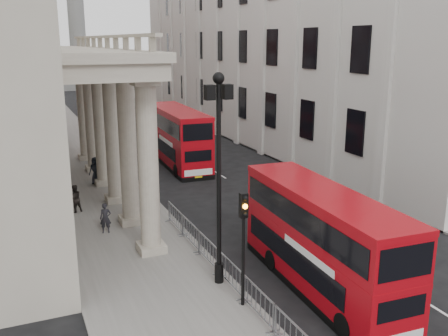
{
  "coord_description": "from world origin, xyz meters",
  "views": [
    {
      "loc": [
        -7.65,
        -12.89,
        9.56
      ],
      "look_at": [
        2.51,
        10.71,
        2.96
      ],
      "focal_mm": 40.0,
      "sensor_mm": 36.0,
      "label": 1
    }
  ],
  "objects_px": {
    "bus_far": "(178,136)",
    "pedestrian_a": "(105,218)",
    "bus_near": "(322,239)",
    "traffic_light": "(244,229)",
    "pedestrian_c": "(96,170)",
    "lamp_post_mid": "(126,112)",
    "monument_column": "(75,6)",
    "lamp_post_north": "(89,91)",
    "pedestrian_b": "(75,199)",
    "lamp_post_south": "(219,167)"
  },
  "relations": [
    {
      "from": "lamp_post_mid",
      "to": "bus_near",
      "type": "relative_size",
      "value": 0.88
    },
    {
      "from": "lamp_post_mid",
      "to": "pedestrian_a",
      "type": "xyz_separation_m",
      "value": [
        -3.19,
        -8.85,
        -4.02
      ]
    },
    {
      "from": "monument_column",
      "to": "pedestrian_a",
      "type": "distance_m",
      "value": 82.83
    },
    {
      "from": "monument_column",
      "to": "lamp_post_north",
      "type": "bearing_deg",
      "value": -96.72
    },
    {
      "from": "bus_near",
      "to": "pedestrian_c",
      "type": "height_order",
      "value": "bus_near"
    },
    {
      "from": "lamp_post_mid",
      "to": "bus_near",
      "type": "bearing_deg",
      "value": -78.87
    },
    {
      "from": "lamp_post_north",
      "to": "bus_near",
      "type": "relative_size",
      "value": 0.88
    },
    {
      "from": "lamp_post_north",
      "to": "pedestrian_c",
      "type": "distance_m",
      "value": 16.18
    },
    {
      "from": "pedestrian_c",
      "to": "lamp_post_mid",
      "type": "bearing_deg",
      "value": 21.68
    },
    {
      "from": "bus_far",
      "to": "pedestrian_b",
      "type": "distance_m",
      "value": 12.59
    },
    {
      "from": "lamp_post_mid",
      "to": "pedestrian_a",
      "type": "bearing_deg",
      "value": -109.83
    },
    {
      "from": "lamp_post_mid",
      "to": "bus_far",
      "type": "relative_size",
      "value": 0.81
    },
    {
      "from": "lamp_post_south",
      "to": "traffic_light",
      "type": "height_order",
      "value": "lamp_post_south"
    },
    {
      "from": "pedestrian_b",
      "to": "lamp_post_south",
      "type": "bearing_deg",
      "value": 90.74
    },
    {
      "from": "lamp_post_mid",
      "to": "bus_far",
      "type": "bearing_deg",
      "value": 37.73
    },
    {
      "from": "bus_near",
      "to": "pedestrian_a",
      "type": "height_order",
      "value": "bus_near"
    },
    {
      "from": "monument_column",
      "to": "traffic_light",
      "type": "height_order",
      "value": "monument_column"
    },
    {
      "from": "lamp_post_mid",
      "to": "monument_column",
      "type": "bearing_deg",
      "value": 84.76
    },
    {
      "from": "traffic_light",
      "to": "pedestrian_c",
      "type": "relative_size",
      "value": 2.35
    },
    {
      "from": "monument_column",
      "to": "bus_near",
      "type": "xyz_separation_m",
      "value": [
        -3.08,
        -89.88,
        -13.87
      ]
    },
    {
      "from": "monument_column",
      "to": "traffic_light",
      "type": "relative_size",
      "value": 12.6
    },
    {
      "from": "bus_far",
      "to": "pedestrian_a",
      "type": "relative_size",
      "value": 6.72
    },
    {
      "from": "lamp_post_mid",
      "to": "pedestrian_c",
      "type": "distance_m",
      "value": 4.46
    },
    {
      "from": "monument_column",
      "to": "lamp_post_north",
      "type": "distance_m",
      "value": 57.46
    },
    {
      "from": "lamp_post_south",
      "to": "pedestrian_b",
      "type": "distance_m",
      "value": 12.39
    },
    {
      "from": "monument_column",
      "to": "pedestrian_a",
      "type": "height_order",
      "value": "monument_column"
    },
    {
      "from": "traffic_light",
      "to": "pedestrian_c",
      "type": "bearing_deg",
      "value": 96.96
    },
    {
      "from": "pedestrian_b",
      "to": "traffic_light",
      "type": "bearing_deg",
      "value": 88.09
    },
    {
      "from": "lamp_post_north",
      "to": "bus_far",
      "type": "distance_m",
      "value": 13.46
    },
    {
      "from": "traffic_light",
      "to": "pedestrian_b",
      "type": "bearing_deg",
      "value": 108.4
    },
    {
      "from": "bus_far",
      "to": "pedestrian_b",
      "type": "relative_size",
      "value": 6.47
    },
    {
      "from": "monument_column",
      "to": "traffic_light",
      "type": "distance_m",
      "value": 91.17
    },
    {
      "from": "lamp_post_north",
      "to": "bus_near",
      "type": "height_order",
      "value": "lamp_post_north"
    },
    {
      "from": "pedestrian_a",
      "to": "pedestrian_c",
      "type": "height_order",
      "value": "pedestrian_c"
    },
    {
      "from": "pedestrian_c",
      "to": "bus_near",
      "type": "bearing_deg",
      "value": -39.58
    },
    {
      "from": "lamp_post_north",
      "to": "pedestrian_b",
      "type": "xyz_separation_m",
      "value": [
        -4.21,
        -21.05,
        -3.99
      ]
    },
    {
      "from": "bus_near",
      "to": "pedestrian_c",
      "type": "xyz_separation_m",
      "value": [
        -5.67,
        18.32,
        -1.07
      ]
    },
    {
      "from": "lamp_post_mid",
      "to": "pedestrian_c",
      "type": "relative_size",
      "value": 4.55
    },
    {
      "from": "monument_column",
      "to": "bus_near",
      "type": "height_order",
      "value": "monument_column"
    },
    {
      "from": "bus_near",
      "to": "pedestrian_b",
      "type": "bearing_deg",
      "value": 123.87
    },
    {
      "from": "lamp_post_mid",
      "to": "traffic_light",
      "type": "bearing_deg",
      "value": -89.68
    },
    {
      "from": "pedestrian_a",
      "to": "pedestrian_b",
      "type": "relative_size",
      "value": 0.96
    },
    {
      "from": "pedestrian_a",
      "to": "pedestrian_b",
      "type": "height_order",
      "value": "pedestrian_b"
    },
    {
      "from": "lamp_post_south",
      "to": "pedestrian_a",
      "type": "bearing_deg",
      "value": 114.07
    },
    {
      "from": "lamp_post_mid",
      "to": "bus_far",
      "type": "height_order",
      "value": "lamp_post_mid"
    },
    {
      "from": "bus_near",
      "to": "traffic_light",
      "type": "bearing_deg",
      "value": -174.95
    },
    {
      "from": "monument_column",
      "to": "pedestrian_c",
      "type": "relative_size",
      "value": 29.62
    },
    {
      "from": "bus_near",
      "to": "lamp_post_north",
      "type": "bearing_deg",
      "value": 98.72
    },
    {
      "from": "pedestrian_b",
      "to": "lamp_post_mid",
      "type": "bearing_deg",
      "value": -150.15
    },
    {
      "from": "lamp_post_mid",
      "to": "traffic_light",
      "type": "distance_m",
      "value": 18.11
    }
  ]
}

